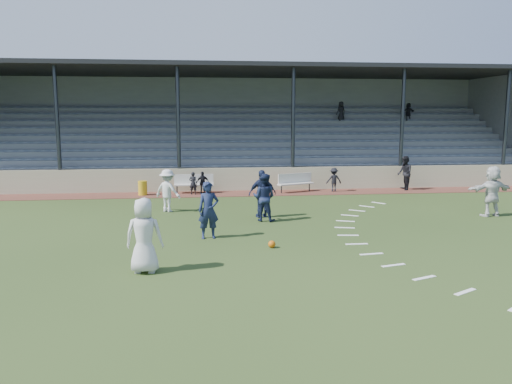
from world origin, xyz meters
TOP-DOWN VIEW (x-y plane):
  - ground at (0.00, 0.00)m, footprint 90.00×90.00m
  - cinder_track at (0.00, 10.50)m, footprint 34.00×2.00m
  - retaining_wall at (0.00, 11.55)m, footprint 34.00×0.18m
  - bench_left at (-2.25, 10.90)m, footprint 2.01×0.48m
  - bench_right at (2.97, 10.70)m, footprint 2.01×1.16m
  - trash_bin at (-4.77, 10.46)m, footprint 0.44×0.44m
  - football at (0.18, -0.12)m, footprint 0.22×0.22m
  - player_white_lead at (-3.34, -2.09)m, footprint 0.98×0.69m
  - player_navy_lead at (-1.67, 1.28)m, footprint 0.72×0.51m
  - player_navy_mid at (0.44, 3.75)m, footprint 1.07×0.96m
  - player_white_wing at (-3.26, 6.02)m, footprint 1.31×1.14m
  - player_navy_wing at (0.47, 4.43)m, footprint 1.14×0.59m
  - player_white_back at (9.45, 3.65)m, footprint 1.90×0.80m
  - official at (8.86, 10.69)m, footprint 0.76×0.94m
  - sub_left_near at (-2.28, 10.39)m, footprint 0.47×0.36m
  - sub_left_far at (-1.80, 10.60)m, footprint 0.69×0.38m
  - sub_right at (4.98, 10.57)m, footprint 0.81×0.47m
  - grandstand at (0.01, 16.26)m, footprint 34.60×9.00m
  - penalty_arc at (4.12, 0.00)m, footprint 3.89×14.63m

SIDE VIEW (x-z plane):
  - ground at x=0.00m, z-range 0.00..0.00m
  - penalty_arc at x=4.12m, z-range 0.00..0.01m
  - cinder_track at x=0.00m, z-range 0.00..0.02m
  - football at x=0.18m, z-range 0.00..0.22m
  - trash_bin at x=-4.77m, z-range 0.02..0.73m
  - sub_left_far at x=-1.80m, z-range 0.02..1.14m
  - bench_left at x=-2.25m, z-range 0.11..1.06m
  - bench_right at x=2.97m, z-range 0.11..1.06m
  - sub_left_near at x=-2.28m, z-range 0.02..1.15m
  - retaining_wall at x=0.00m, z-range 0.00..1.20m
  - sub_right at x=4.98m, z-range 0.02..1.25m
  - player_white_wing at x=-3.26m, z-range 0.00..1.75m
  - player_navy_mid at x=0.44m, z-range 0.00..1.80m
  - player_navy_lead at x=-1.67m, z-range 0.00..1.84m
  - official at x=8.86m, z-range 0.02..1.83m
  - player_navy_wing at x=0.47m, z-range 0.00..1.86m
  - player_white_lead at x=-3.34m, z-range 0.00..1.91m
  - player_white_back at x=9.45m, z-range 0.00..1.99m
  - grandstand at x=0.01m, z-range -1.10..5.51m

